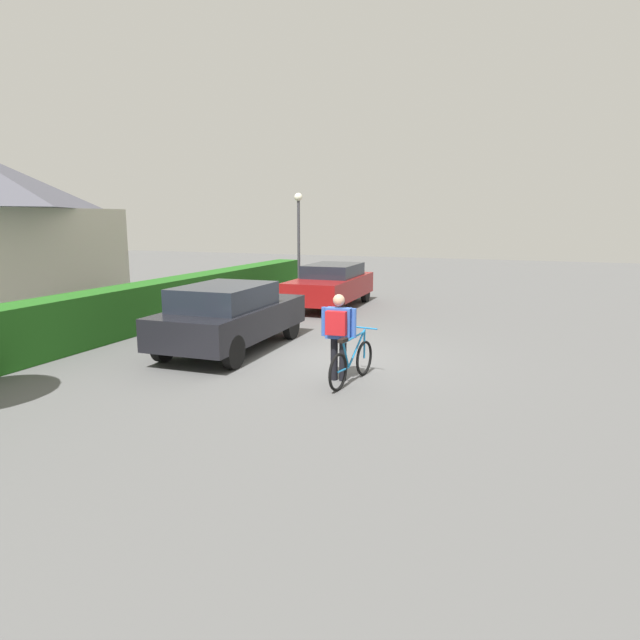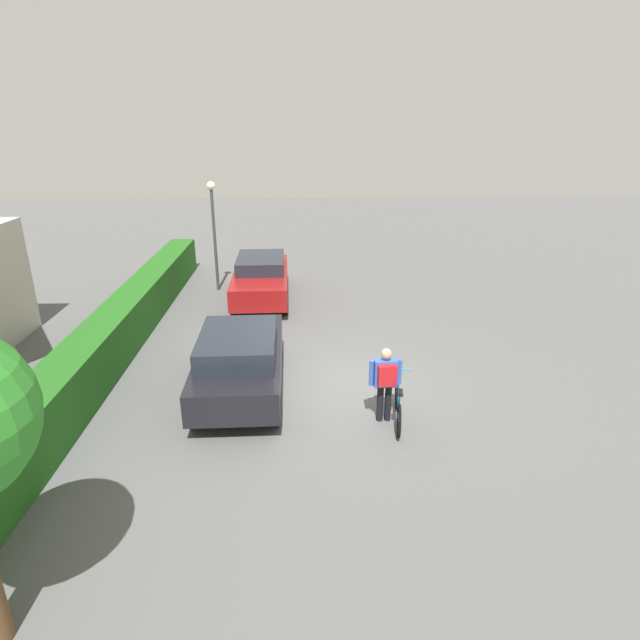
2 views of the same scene
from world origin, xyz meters
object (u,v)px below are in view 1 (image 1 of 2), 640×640
Objects in this scene: person_rider at (338,329)px; street_lamp at (299,230)px; bicycle at (352,362)px; parked_car_near at (230,315)px; parked_car_far at (331,284)px.

street_lamp reaches higher than person_rider.
bicycle is at bearing -95.77° from person_rider.
parked_car_near is 1.14× the size of street_lamp.
street_lamp is at bearing 27.51° from person_rider.
bicycle is 0.63m from person_rider.
person_rider is (-1.34, -2.98, 0.16)m from parked_car_near.
bicycle is 0.46× the size of street_lamp.
street_lamp is at bearing 28.79° from bicycle.
parked_car_near is 3.55m from bicycle.
parked_car_far is 2.57× the size of bicycle.
bicycle is at bearing -112.80° from parked_car_near.
person_rider reaches higher than parked_car_near.
parked_car_near reaches higher than parked_car_far.
street_lamp is (8.81, 4.59, 1.52)m from person_rider.
bicycle is at bearing -151.21° from street_lamp.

